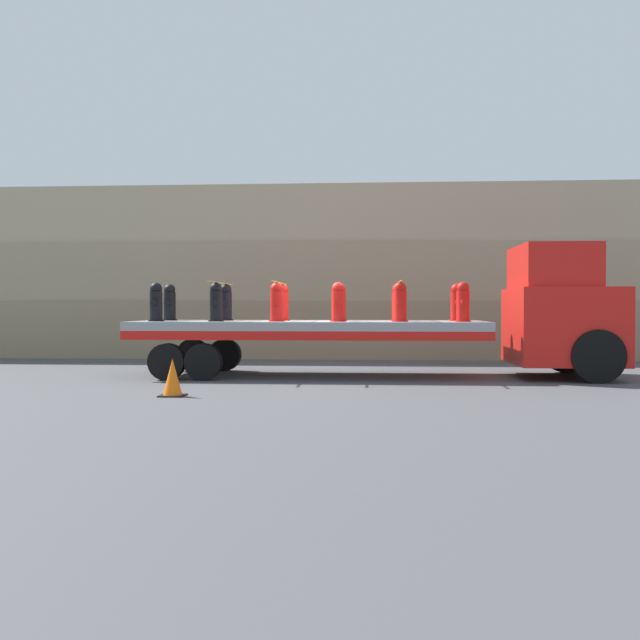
{
  "coord_description": "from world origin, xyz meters",
  "views": [
    {
      "loc": [
        1.39,
        -16.78,
        1.63
      ],
      "look_at": [
        0.25,
        0.0,
        1.32
      ],
      "focal_mm": 40.0,
      "sensor_mm": 36.0,
      "label": 1
    }
  ],
  "objects_px": {
    "fire_hydrant_red_near_2": "(277,302)",
    "fire_hydrant_red_far_5": "(457,303)",
    "fire_hydrant_red_far_2": "(283,303)",
    "fire_hydrant_red_far_4": "(398,303)",
    "fire_hydrant_black_near_0": "(156,302)",
    "flatbed_trailer": "(292,331)",
    "fire_hydrant_black_far_0": "(170,303)",
    "fire_hydrant_red_far_3": "(340,303)",
    "traffic_cone": "(173,378)",
    "fire_hydrant_red_near_4": "(400,302)",
    "fire_hydrant_red_near_3": "(338,302)",
    "fire_hydrant_black_far_1": "(226,303)",
    "truck_cab": "(565,312)",
    "fire_hydrant_black_near_1": "(216,302)",
    "fire_hydrant_red_near_5": "(463,302)"
  },
  "relations": [
    {
      "from": "truck_cab",
      "to": "fire_hydrant_red_far_3",
      "type": "distance_m",
      "value": 5.25
    },
    {
      "from": "fire_hydrant_red_near_3",
      "to": "fire_hydrant_red_near_5",
      "type": "relative_size",
      "value": 1.0
    },
    {
      "from": "truck_cab",
      "to": "fire_hydrant_red_far_2",
      "type": "bearing_deg",
      "value": 175.1
    },
    {
      "from": "fire_hydrant_black_far_1",
      "to": "fire_hydrant_red_far_3",
      "type": "relative_size",
      "value": 1.0
    },
    {
      "from": "fire_hydrant_red_near_2",
      "to": "fire_hydrant_red_near_4",
      "type": "height_order",
      "value": "same"
    },
    {
      "from": "flatbed_trailer",
      "to": "fire_hydrant_black_near_1",
      "type": "height_order",
      "value": "fire_hydrant_black_near_1"
    },
    {
      "from": "fire_hydrant_red_near_2",
      "to": "fire_hydrant_red_far_4",
      "type": "relative_size",
      "value": 1.0
    },
    {
      "from": "flatbed_trailer",
      "to": "fire_hydrant_black_far_0",
      "type": "bearing_deg",
      "value": 169.67
    },
    {
      "from": "fire_hydrant_black_near_1",
      "to": "fire_hydrant_red_near_3",
      "type": "height_order",
      "value": "same"
    },
    {
      "from": "truck_cab",
      "to": "fire_hydrant_red_near_5",
      "type": "xyz_separation_m",
      "value": [
        -2.4,
        -0.57,
        0.23
      ]
    },
    {
      "from": "fire_hydrant_black_near_0",
      "to": "fire_hydrant_red_near_5",
      "type": "relative_size",
      "value": 1.0
    },
    {
      "from": "fire_hydrant_red_near_2",
      "to": "fire_hydrant_red_far_4",
      "type": "height_order",
      "value": "same"
    },
    {
      "from": "fire_hydrant_red_near_2",
      "to": "traffic_cone",
      "type": "xyz_separation_m",
      "value": [
        -1.47,
        -3.44,
        -1.4
      ]
    },
    {
      "from": "fire_hydrant_red_near_3",
      "to": "fire_hydrant_red_near_4",
      "type": "relative_size",
      "value": 1.0
    },
    {
      "from": "fire_hydrant_red_near_5",
      "to": "traffic_cone",
      "type": "height_order",
      "value": "fire_hydrant_red_near_5"
    },
    {
      "from": "fire_hydrant_black_near_1",
      "to": "traffic_cone",
      "type": "xyz_separation_m",
      "value": [
        -0.07,
        -3.44,
        -1.4
      ]
    },
    {
      "from": "fire_hydrant_red_far_4",
      "to": "fire_hydrant_red_near_4",
      "type": "bearing_deg",
      "value": -90.0
    },
    {
      "from": "fire_hydrant_red_far_5",
      "to": "fire_hydrant_black_near_1",
      "type": "bearing_deg",
      "value": -168.61
    },
    {
      "from": "flatbed_trailer",
      "to": "traffic_cone",
      "type": "xyz_separation_m",
      "value": [
        -1.77,
        -4.01,
        -0.73
      ]
    },
    {
      "from": "fire_hydrant_red_far_2",
      "to": "fire_hydrant_black_near_0",
      "type": "bearing_deg",
      "value": -158.05
    },
    {
      "from": "fire_hydrant_black_far_0",
      "to": "fire_hydrant_red_near_3",
      "type": "height_order",
      "value": "same"
    },
    {
      "from": "flatbed_trailer",
      "to": "fire_hydrant_black_far_1",
      "type": "relative_size",
      "value": 9.15
    },
    {
      "from": "fire_hydrant_red_far_2",
      "to": "fire_hydrant_red_far_4",
      "type": "bearing_deg",
      "value": 0.0
    },
    {
      "from": "fire_hydrant_red_near_4",
      "to": "fire_hydrant_red_far_3",
      "type": "bearing_deg",
      "value": 141.13
    },
    {
      "from": "fire_hydrant_red_far_3",
      "to": "fire_hydrant_red_near_4",
      "type": "relative_size",
      "value": 1.0
    },
    {
      "from": "truck_cab",
      "to": "fire_hydrant_black_far_0",
      "type": "xyz_separation_m",
      "value": [
        -9.44,
        0.57,
        0.23
      ]
    },
    {
      "from": "fire_hydrant_red_far_3",
      "to": "fire_hydrant_red_near_4",
      "type": "distance_m",
      "value": 1.81
    },
    {
      "from": "fire_hydrant_red_near_2",
      "to": "fire_hydrant_red_far_5",
      "type": "height_order",
      "value": "same"
    },
    {
      "from": "flatbed_trailer",
      "to": "fire_hydrant_black_far_0",
      "type": "relative_size",
      "value": 9.15
    },
    {
      "from": "truck_cab",
      "to": "fire_hydrant_red_near_2",
      "type": "bearing_deg",
      "value": -175.1
    },
    {
      "from": "fire_hydrant_black_near_1",
      "to": "fire_hydrant_red_near_2",
      "type": "xyz_separation_m",
      "value": [
        1.41,
        0.0,
        0.0
      ]
    },
    {
      "from": "fire_hydrant_black_far_0",
      "to": "fire_hydrant_black_near_1",
      "type": "relative_size",
      "value": 1.0
    },
    {
      "from": "fire_hydrant_black_far_0",
      "to": "fire_hydrant_red_far_3",
      "type": "bearing_deg",
      "value": 0.0
    },
    {
      "from": "fire_hydrant_black_far_0",
      "to": "traffic_cone",
      "type": "relative_size",
      "value": 1.32
    },
    {
      "from": "fire_hydrant_black_near_0",
      "to": "fire_hydrant_red_near_2",
      "type": "distance_m",
      "value": 2.82
    },
    {
      "from": "fire_hydrant_black_near_1",
      "to": "fire_hydrant_red_far_5",
      "type": "xyz_separation_m",
      "value": [
        5.63,
        1.14,
        0.0
      ]
    },
    {
      "from": "fire_hydrant_black_far_0",
      "to": "fire_hydrant_black_far_1",
      "type": "xyz_separation_m",
      "value": [
        1.41,
        0.0,
        0.0
      ]
    },
    {
      "from": "truck_cab",
      "to": "fire_hydrant_red_near_2",
      "type": "relative_size",
      "value": 3.38
    },
    {
      "from": "flatbed_trailer",
      "to": "fire_hydrant_red_far_2",
      "type": "distance_m",
      "value": 0.93
    },
    {
      "from": "fire_hydrant_black_near_1",
      "to": "fire_hydrant_red_near_2",
      "type": "distance_m",
      "value": 1.41
    },
    {
      "from": "fire_hydrant_red_far_2",
      "to": "fire_hydrant_red_far_5",
      "type": "xyz_separation_m",
      "value": [
        4.22,
        0.0,
        0.0
      ]
    },
    {
      "from": "flatbed_trailer",
      "to": "fire_hydrant_red_near_3",
      "type": "distance_m",
      "value": 1.41
    },
    {
      "from": "fire_hydrant_red_near_2",
      "to": "fire_hydrant_red_near_3",
      "type": "relative_size",
      "value": 1.0
    },
    {
      "from": "fire_hydrant_red_far_2",
      "to": "fire_hydrant_red_near_5",
      "type": "distance_m",
      "value": 4.37
    },
    {
      "from": "fire_hydrant_red_far_4",
      "to": "fire_hydrant_black_near_0",
      "type": "bearing_deg",
      "value": -168.61
    },
    {
      "from": "fire_hydrant_red_near_2",
      "to": "fire_hydrant_red_near_3",
      "type": "distance_m",
      "value": 1.41
    },
    {
      "from": "fire_hydrant_red_near_3",
      "to": "fire_hydrant_red_far_4",
      "type": "bearing_deg",
      "value": 38.87
    },
    {
      "from": "fire_hydrant_red_near_4",
      "to": "fire_hydrant_red_near_3",
      "type": "bearing_deg",
      "value": 180.0
    },
    {
      "from": "fire_hydrant_red_far_3",
      "to": "fire_hydrant_red_near_4",
      "type": "height_order",
      "value": "same"
    },
    {
      "from": "fire_hydrant_black_far_1",
      "to": "fire_hydrant_red_near_2",
      "type": "bearing_deg",
      "value": -38.87
    }
  ]
}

